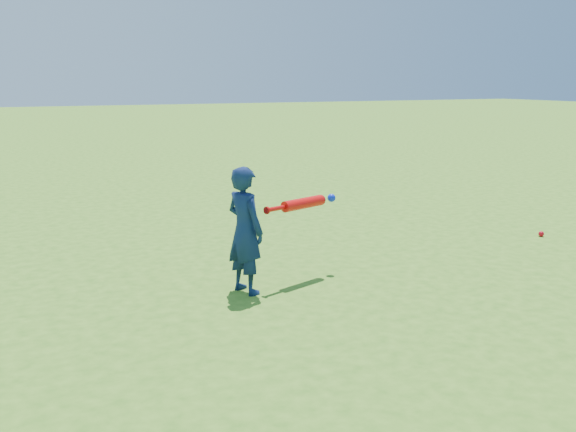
{
  "coord_description": "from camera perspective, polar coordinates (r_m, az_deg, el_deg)",
  "views": [
    {
      "loc": [
        -2.31,
        -4.72,
        1.76
      ],
      "look_at": [
        0.02,
        0.27,
        0.58
      ],
      "focal_mm": 40.0,
      "sensor_mm": 36.0,
      "label": 1
    }
  ],
  "objects": [
    {
      "name": "ground_ball_red",
      "position": [
        7.86,
        21.58,
        -1.49
      ],
      "size": [
        0.06,
        0.06,
        0.06
      ],
      "primitive_type": "sphere",
      "color": "red",
      "rests_on": "ground"
    },
    {
      "name": "bat_swing",
      "position": [
        5.7,
        1.61,
        1.18
      ],
      "size": [
        0.83,
        0.35,
        0.1
      ],
      "rotation": [
        0.0,
        0.0,
        0.34
      ],
      "color": "red",
      "rests_on": "ground"
    },
    {
      "name": "child",
      "position": [
        5.32,
        -3.84,
        -1.28
      ],
      "size": [
        0.36,
        0.45,
        1.07
      ],
      "primitive_type": "imported",
      "rotation": [
        0.0,
        0.0,
        1.88
      ],
      "color": "#0F1E49",
      "rests_on": "ground"
    },
    {
      "name": "ground",
      "position": [
        5.54,
        0.97,
        -6.43
      ],
      "size": [
        80.0,
        80.0,
        0.0
      ],
      "primitive_type": "plane",
      "color": "#3C741B",
      "rests_on": "ground"
    }
  ]
}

